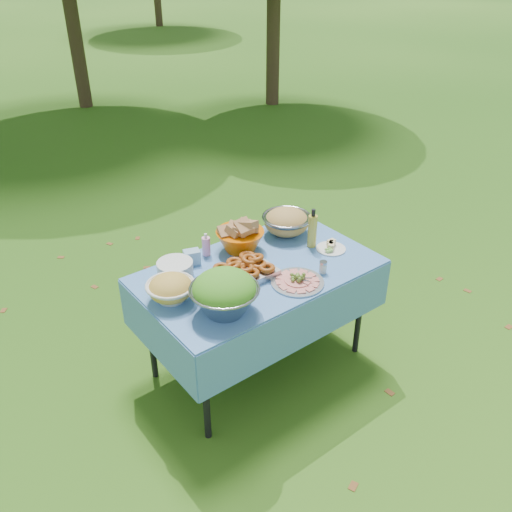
{
  "coord_description": "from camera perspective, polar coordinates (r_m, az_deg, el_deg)",
  "views": [
    {
      "loc": [
        -1.73,
        -2.22,
        2.55
      ],
      "look_at": [
        -0.02,
        0.0,
        0.86
      ],
      "focal_mm": 38.0,
      "sensor_mm": 36.0,
      "label": 1
    }
  ],
  "objects": [
    {
      "name": "ground",
      "position": [
        3.8,
        0.22,
        -11.13
      ],
      "size": [
        80.0,
        80.0,
        0.0
      ],
      "primitive_type": "plane",
      "color": "#143E0B",
      "rests_on": "ground"
    },
    {
      "name": "plate_stack",
      "position": [
        3.3,
        -8.51,
        -1.31
      ],
      "size": [
        0.28,
        0.28,
        0.09
      ],
      "primitive_type": "cylinder",
      "rotation": [
        0.0,
        0.0,
        0.33
      ],
      "color": "silver",
      "rests_on": "picnic_table"
    },
    {
      "name": "pasta_bowl_steel",
      "position": [
        3.71,
        3.23,
        3.67
      ],
      "size": [
        0.41,
        0.41,
        0.18
      ],
      "primitive_type": null,
      "rotation": [
        0.0,
        0.0,
        -0.27
      ],
      "color": "gray",
      "rests_on": "picnic_table"
    },
    {
      "name": "pasta_bowl_white",
      "position": [
        3.07,
        -8.97,
        -3.35
      ],
      "size": [
        0.33,
        0.33,
        0.15
      ],
      "primitive_type": null,
      "rotation": [
        0.0,
        0.0,
        -0.23
      ],
      "color": "silver",
      "rests_on": "picnic_table"
    },
    {
      "name": "wipes_box",
      "position": [
        3.4,
        -6.76,
        -0.1
      ],
      "size": [
        0.12,
        0.1,
        0.09
      ],
      "primitive_type": "cube",
      "rotation": [
        0.0,
        0.0,
        -0.32
      ],
      "color": "#89B5D7",
      "rests_on": "picnic_table"
    },
    {
      "name": "sanitizer_bottle",
      "position": [
        3.46,
        -5.28,
        1.24
      ],
      "size": [
        0.06,
        0.06,
        0.15
      ],
      "primitive_type": "cylinder",
      "rotation": [
        0.0,
        0.0,
        -0.06
      ],
      "color": "#FC9CCD",
      "rests_on": "picnic_table"
    },
    {
      "name": "picnic_table",
      "position": [
        3.56,
        0.24,
        -6.59
      ],
      "size": [
        1.46,
        0.86,
        0.76
      ],
      "primitive_type": "cube",
      "color": "#84D2FF",
      "rests_on": "ground"
    },
    {
      "name": "charcuterie_platter",
      "position": [
        3.2,
        4.4,
        -2.3
      ],
      "size": [
        0.36,
        0.36,
        0.07
      ],
      "primitive_type": "cylinder",
      "rotation": [
        0.0,
        0.0,
        -0.16
      ],
      "color": "#A7A9AE",
      "rests_on": "picnic_table"
    },
    {
      "name": "fried_tray",
      "position": [
        3.24,
        -1.42,
        -1.55
      ],
      "size": [
        0.38,
        0.27,
        0.09
      ],
      "primitive_type": "cube",
      "rotation": [
        0.0,
        0.0,
        -0.01
      ],
      "color": "#B7B6BB",
      "rests_on": "picnic_table"
    },
    {
      "name": "shaker",
      "position": [
        3.31,
        7.08,
        -1.15
      ],
      "size": [
        0.06,
        0.06,
        0.08
      ],
      "primitive_type": "cylinder",
      "rotation": [
        0.0,
        0.0,
        -0.36
      ],
      "color": "silver",
      "rests_on": "picnic_table"
    },
    {
      "name": "bread_bowl",
      "position": [
        3.49,
        -1.69,
        2.18
      ],
      "size": [
        0.35,
        0.35,
        0.21
      ],
      "primitive_type": null,
      "rotation": [
        0.0,
        0.0,
        0.12
      ],
      "color": "#DD5E01",
      "rests_on": "picnic_table"
    },
    {
      "name": "salad_bowl",
      "position": [
        2.91,
        -3.35,
        -3.9
      ],
      "size": [
        0.5,
        0.5,
        0.25
      ],
      "primitive_type": null,
      "rotation": [
        0.0,
        0.0,
        0.41
      ],
      "color": "gray",
      "rests_on": "picnic_table"
    },
    {
      "name": "cheese_plate",
      "position": [
        3.57,
        7.92,
        1.07
      ],
      "size": [
        0.19,
        0.19,
        0.05
      ],
      "primitive_type": "cylinder",
      "rotation": [
        0.0,
        0.0,
        0.0
      ],
      "color": "silver",
      "rests_on": "picnic_table"
    },
    {
      "name": "oil_bottle",
      "position": [
        3.54,
        5.97,
        2.95
      ],
      "size": [
        0.07,
        0.07,
        0.27
      ],
      "primitive_type": "cylinder",
      "rotation": [
        0.0,
        0.0,
        -0.22
      ],
      "color": "gold",
      "rests_on": "picnic_table"
    }
  ]
}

